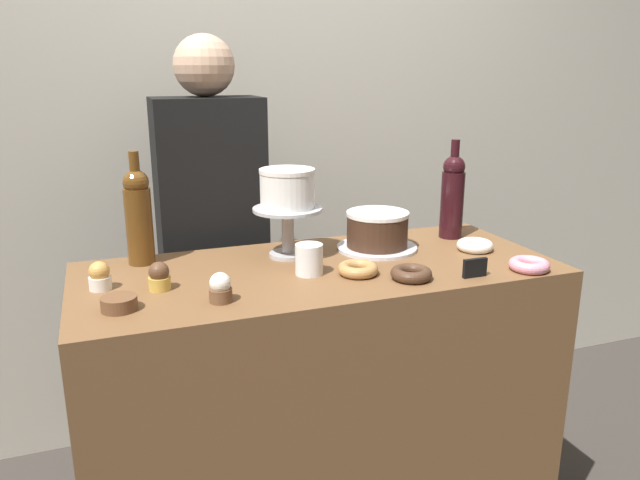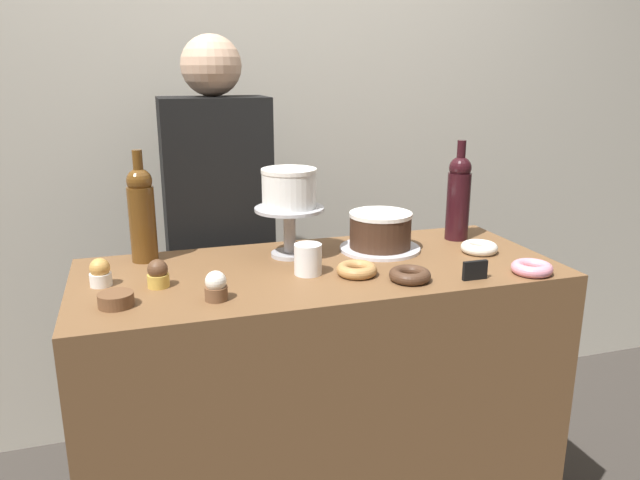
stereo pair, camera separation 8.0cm
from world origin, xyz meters
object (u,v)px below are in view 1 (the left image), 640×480
at_px(wine_bottle_amber, 138,215).
at_px(cupcake_chocolate, 159,277).
at_px(cupcake_vanilla, 220,288).
at_px(donut_maple, 358,269).
at_px(donut_sugar, 475,245).
at_px(white_layer_cake, 287,188).
at_px(donut_pink, 529,265).
at_px(cookie_stack, 119,303).
at_px(cake_stand_pedestal, 288,224).
at_px(wine_bottle_dark_red, 452,195).
at_px(cupcake_caramel, 100,276).
at_px(donut_chocolate, 411,274).
at_px(coffee_cup_ceramic, 309,259).
at_px(price_sign_chalkboard, 475,268).
at_px(barista_figure, 214,259).
at_px(chocolate_round_cake, 377,229).

distance_m(wine_bottle_amber, cupcake_chocolate, 0.27).
distance_m(cupcake_vanilla, donut_maple, 0.40).
bearing_deg(donut_sugar, donut_maple, -168.82).
height_order(white_layer_cake, donut_pink, white_layer_cake).
height_order(wine_bottle_amber, cookie_stack, wine_bottle_amber).
distance_m(cake_stand_pedestal, wine_bottle_dark_red, 0.58).
distance_m(cupcake_caramel, donut_pink, 1.16).
bearing_deg(donut_pink, cupcake_chocolate, 168.57).
bearing_deg(cupcake_vanilla, cupcake_caramel, 144.78).
relative_size(cake_stand_pedestal, donut_chocolate, 1.84).
distance_m(white_layer_cake, coffee_cup_ceramic, 0.24).
height_order(donut_chocolate, price_sign_chalkboard, price_sign_chalkboard).
relative_size(cake_stand_pedestal, barista_figure, 0.13).
xyz_separation_m(cookie_stack, barista_figure, (0.34, 0.65, -0.12)).
distance_m(white_layer_cake, cupcake_vanilla, 0.43).
xyz_separation_m(donut_maple, barista_figure, (-0.29, 0.61, -0.12)).
xyz_separation_m(wine_bottle_amber, wine_bottle_dark_red, (0.99, -0.06, 0.00)).
relative_size(cupcake_vanilla, coffee_cup_ceramic, 0.87).
xyz_separation_m(cake_stand_pedestal, cupcake_chocolate, (-0.39, -0.16, -0.07)).
height_order(cupcake_chocolate, cookie_stack, cupcake_chocolate).
distance_m(wine_bottle_amber, donut_sugar, 1.01).
xyz_separation_m(cupcake_caramel, cookie_stack, (0.04, -0.16, -0.02)).
bearing_deg(chocolate_round_cake, cupcake_vanilla, -153.42).
relative_size(cake_stand_pedestal, donut_maple, 1.84).
bearing_deg(wine_bottle_amber, white_layer_cake, -11.30).
bearing_deg(cookie_stack, chocolate_round_cake, 17.31).
bearing_deg(donut_pink, cake_stand_pedestal, 148.83).
bearing_deg(wine_bottle_dark_red, white_layer_cake, -177.90).
height_order(chocolate_round_cake, cupcake_chocolate, chocolate_round_cake).
relative_size(cupcake_vanilla, cookie_stack, 0.88).
distance_m(chocolate_round_cake, cupcake_vanilla, 0.61).
xyz_separation_m(wine_bottle_dark_red, donut_chocolate, (-0.33, -0.33, -0.13)).
bearing_deg(cookie_stack, donut_pink, -4.84).
xyz_separation_m(cake_stand_pedestal, cupcake_caramel, (-0.54, -0.11, -0.07)).
height_order(wine_bottle_amber, cupcake_vanilla, wine_bottle_amber).
bearing_deg(wine_bottle_amber, cupcake_vanilla, -67.91).
distance_m(white_layer_cake, barista_figure, 0.52).
bearing_deg(white_layer_cake, donut_chocolate, -51.43).
distance_m(cupcake_chocolate, cupcake_caramel, 0.15).
bearing_deg(donut_sugar, cake_stand_pedestal, 165.90).
bearing_deg(wine_bottle_amber, wine_bottle_dark_red, -3.59).
bearing_deg(price_sign_chalkboard, donut_chocolate, 165.61).
distance_m(chocolate_round_cake, donut_pink, 0.46).
height_order(cupcake_vanilla, barista_figure, barista_figure).
bearing_deg(donut_pink, cupcake_caramel, 167.32).
bearing_deg(barista_figure, coffee_cup_ceramic, -73.60).
xyz_separation_m(wine_bottle_dark_red, donut_maple, (-0.45, -0.25, -0.13)).
relative_size(cupcake_caramel, donut_pink, 0.66).
xyz_separation_m(white_layer_cake, donut_pink, (0.59, -0.36, -0.19)).
distance_m(wine_bottle_dark_red, barista_figure, 0.86).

